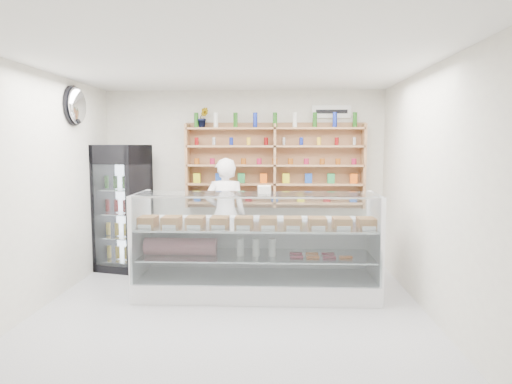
{
  "coord_description": "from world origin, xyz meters",
  "views": [
    {
      "loc": [
        0.51,
        -4.93,
        1.92
      ],
      "look_at": [
        0.26,
        0.9,
        1.32
      ],
      "focal_mm": 32.0,
      "sensor_mm": 36.0,
      "label": 1
    }
  ],
  "objects": [
    {
      "name": "display_counter",
      "position": [
        0.27,
        0.78,
        0.36
      ],
      "size": [
        3.03,
        0.91,
        1.32
      ],
      "color": "white",
      "rests_on": "floor"
    },
    {
      "name": "potted_plant",
      "position": [
        -0.64,
        2.34,
        2.35
      ],
      "size": [
        0.2,
        0.18,
        0.32
      ],
      "primitive_type": "imported",
      "rotation": [
        0.0,
        0.0,
        0.26
      ],
      "color": "#1E6626",
      "rests_on": "wall_shelving"
    },
    {
      "name": "room",
      "position": [
        0.0,
        0.0,
        1.4
      ],
      "size": [
        5.0,
        5.0,
        5.0
      ],
      "color": "#B6B5BB",
      "rests_on": "ground"
    },
    {
      "name": "wall_shelving",
      "position": [
        0.5,
        2.34,
        1.59
      ],
      "size": [
        2.84,
        0.28,
        1.33
      ],
      "color": "#A77D4F",
      "rests_on": "back_wall"
    },
    {
      "name": "drinks_cooler",
      "position": [
        -1.85,
        1.95,
        0.97
      ],
      "size": [
        0.84,
        0.83,
        1.92
      ],
      "rotation": [
        0.0,
        0.0,
        -0.26
      ],
      "color": "black",
      "rests_on": "floor"
    },
    {
      "name": "wall_sign",
      "position": [
        1.4,
        2.47,
        2.45
      ],
      "size": [
        0.62,
        0.03,
        0.2
      ],
      "primitive_type": "cube",
      "color": "white",
      "rests_on": "back_wall"
    },
    {
      "name": "security_mirror",
      "position": [
        -2.17,
        1.2,
        2.45
      ],
      "size": [
        0.15,
        0.5,
        0.5
      ],
      "primitive_type": "ellipsoid",
      "color": "silver",
      "rests_on": "left_wall"
    },
    {
      "name": "shop_worker",
      "position": [
        -0.25,
        1.95,
        0.86
      ],
      "size": [
        0.67,
        0.47,
        1.73
      ],
      "primitive_type": "imported",
      "rotation": [
        0.0,
        0.0,
        3.24
      ],
      "color": "white",
      "rests_on": "floor"
    }
  ]
}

